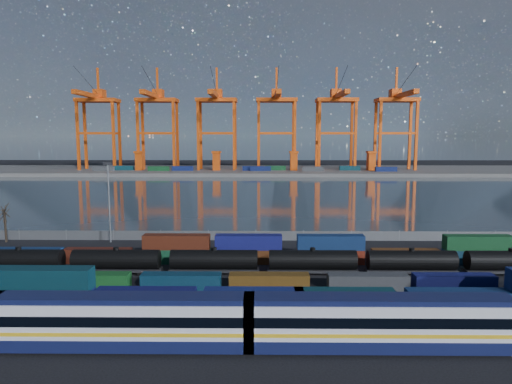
{
  "coord_description": "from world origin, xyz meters",
  "views": [
    {
      "loc": [
        1.09,
        -65.75,
        21.76
      ],
      "look_at": [
        0.0,
        30.0,
        10.0
      ],
      "focal_mm": 32.0,
      "sensor_mm": 36.0,
      "label": 1
    }
  ],
  "objects_px": {
    "passenger_train": "(122,322)",
    "bare_tree": "(5,223)",
    "tanker_string": "(312,261)",
    "gantry_cranes": "(247,109)"
  },
  "relations": [
    {
      "from": "gantry_cranes",
      "to": "bare_tree",
      "type": "bearing_deg",
      "value": -103.96
    },
    {
      "from": "bare_tree",
      "to": "gantry_cranes",
      "type": "bearing_deg",
      "value": 76.04
    },
    {
      "from": "passenger_train",
      "to": "bare_tree",
      "type": "height_order",
      "value": "bare_tree"
    },
    {
      "from": "tanker_string",
      "to": "gantry_cranes",
      "type": "height_order",
      "value": "gantry_cranes"
    },
    {
      "from": "passenger_train",
      "to": "gantry_cranes",
      "type": "relative_size",
      "value": 0.4
    },
    {
      "from": "tanker_string",
      "to": "gantry_cranes",
      "type": "distance_m",
      "value": 203.01
    },
    {
      "from": "bare_tree",
      "to": "gantry_cranes",
      "type": "relative_size",
      "value": 0.04
    },
    {
      "from": "passenger_train",
      "to": "bare_tree",
      "type": "relative_size",
      "value": 9.79
    },
    {
      "from": "bare_tree",
      "to": "tanker_string",
      "type": "bearing_deg",
      "value": -19.64
    },
    {
      "from": "passenger_train",
      "to": "tanker_string",
      "type": "bearing_deg",
      "value": 48.95
    }
  ]
}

